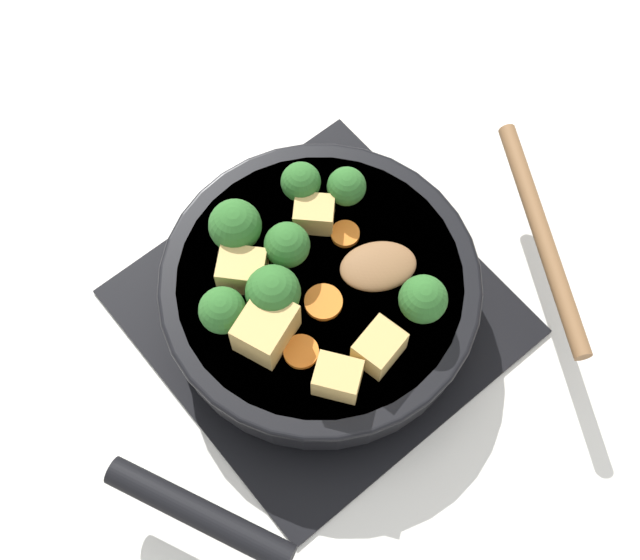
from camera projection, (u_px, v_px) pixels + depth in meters
ground_plane at (320, 312)px, 0.85m from camera, size 2.40×2.40×0.00m
front_burner_grate at (320, 307)px, 0.84m from camera, size 0.31×0.31×0.03m
skillet_pan at (319, 292)px, 0.80m from camera, size 0.32×0.39×0.05m
wooden_spoon at (472, 249)px, 0.78m from camera, size 0.21×0.24×0.02m
tofu_cube_center_large at (314, 214)px, 0.79m from camera, size 0.04×0.05×0.03m
tofu_cube_near_handle at (242, 270)px, 0.77m from camera, size 0.05×0.05×0.03m
tofu_cube_east_chunk at (338, 378)px, 0.73m from camera, size 0.05×0.05×0.03m
tofu_cube_west_chunk at (379, 347)px, 0.74m from camera, size 0.04×0.04×0.03m
tofu_cube_back_piece at (266, 328)px, 0.74m from camera, size 0.05×0.06×0.04m
broccoli_floret_near_spoon at (222, 311)px, 0.74m from camera, size 0.04×0.04×0.05m
broccoli_floret_center_top at (235, 226)px, 0.77m from camera, size 0.05×0.05×0.05m
broccoli_floret_east_rim at (273, 292)px, 0.74m from camera, size 0.05×0.05×0.05m
broccoli_floret_west_rim at (301, 182)px, 0.79m from camera, size 0.04×0.04×0.04m
broccoli_floret_north_edge at (423, 299)px, 0.74m from camera, size 0.04×0.04×0.05m
broccoli_floret_south_cluster at (346, 187)px, 0.79m from camera, size 0.04×0.04×0.04m
broccoli_floret_mid_floret at (287, 245)px, 0.77m from camera, size 0.04×0.04×0.05m
carrot_slice_orange_thin at (301, 352)px, 0.75m from camera, size 0.03×0.03×0.01m
carrot_slice_near_center at (323, 302)px, 0.77m from camera, size 0.03×0.03×0.01m
carrot_slice_edge_slice at (345, 234)px, 0.80m from camera, size 0.03×0.03×0.01m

